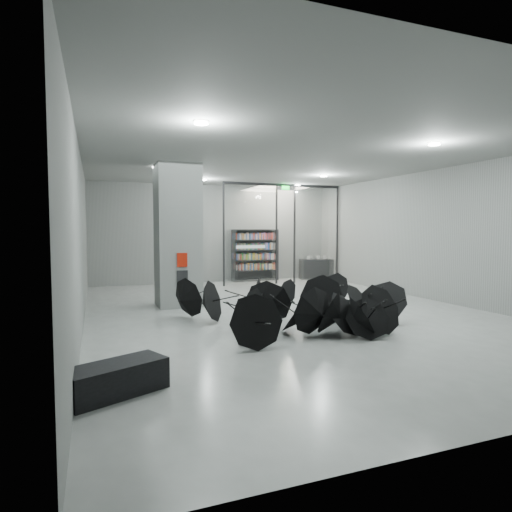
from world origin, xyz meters
name	(u,v)px	position (x,y,z in m)	size (l,w,h in m)	color
room	(287,204)	(0.00, 0.00, 2.84)	(14.00, 14.02, 4.01)	gray
column	(178,236)	(-2.50, 2.00, 2.00)	(1.20, 1.20, 4.00)	slate
fire_cabinet	(182,260)	(-2.50, 1.38, 1.35)	(0.28, 0.04, 0.38)	#A50A07
info_panel	(182,278)	(-2.50, 1.38, 0.85)	(0.30, 0.03, 0.42)	black
exit_sign	(286,188)	(2.40, 5.30, 3.82)	(0.30, 0.06, 0.15)	#0CE533
glass_partition	(283,229)	(2.39, 5.50, 2.18)	(5.06, 0.08, 4.00)	silver
bench	(116,379)	(-4.50, -4.34, 0.21)	(1.30, 0.56, 0.42)	black
bookshelf	(255,255)	(1.65, 6.75, 1.09)	(1.98, 0.40, 2.18)	black
shop_counter	(316,269)	(4.39, 6.35, 0.44)	(1.46, 0.58, 0.88)	black
umbrella_cluster	(305,313)	(-0.38, -1.78, 0.32)	(5.73, 4.38, 1.28)	black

